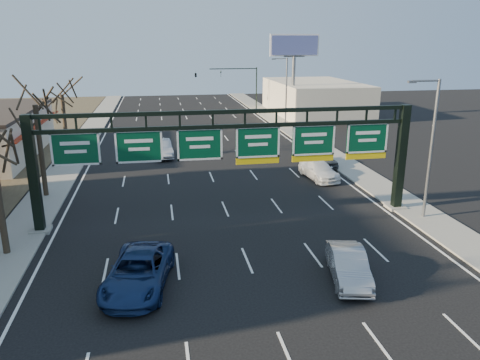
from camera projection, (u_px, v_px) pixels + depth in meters
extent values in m
plane|color=black|center=(255.00, 278.00, 23.03)|extent=(160.00, 160.00, 0.00)
cube|color=gray|center=(59.00, 177.00, 39.71)|extent=(3.00, 120.00, 0.12)
cube|color=gray|center=(344.00, 164.00, 44.02)|extent=(3.00, 120.00, 0.12)
cube|color=white|center=(209.00, 171.00, 41.88)|extent=(21.60, 120.00, 0.01)
cube|color=black|center=(33.00, 175.00, 27.56)|extent=(0.55, 0.55, 7.20)
cube|color=gray|center=(41.00, 230.00, 28.57)|extent=(1.20, 1.20, 0.20)
cube|color=black|center=(401.00, 158.00, 31.50)|extent=(0.55, 0.55, 7.20)
cube|color=gray|center=(396.00, 207.00, 32.51)|extent=(1.20, 1.20, 0.20)
cube|color=black|center=(229.00, 112.00, 28.54)|extent=(23.40, 0.25, 0.25)
cube|color=black|center=(229.00, 126.00, 28.80)|extent=(23.40, 0.25, 0.25)
cube|color=#043F24|center=(76.00, 149.00, 27.55)|extent=(2.80, 0.10, 2.00)
cube|color=#043F24|center=(139.00, 146.00, 28.17)|extent=(2.80, 0.10, 2.00)
cube|color=#043F24|center=(200.00, 144.00, 28.79)|extent=(2.80, 0.10, 2.00)
cube|color=#043F24|center=(258.00, 142.00, 29.41)|extent=(2.80, 0.10, 2.00)
cube|color=yellow|center=(258.00, 161.00, 29.76)|extent=(2.80, 0.10, 0.40)
cube|color=#043F24|center=(314.00, 140.00, 30.02)|extent=(2.80, 0.10, 2.00)
cube|color=yellow|center=(313.00, 158.00, 30.38)|extent=(2.80, 0.10, 0.40)
cube|color=#043F24|center=(367.00, 138.00, 30.64)|extent=(2.80, 0.10, 2.00)
cube|color=yellow|center=(366.00, 156.00, 30.99)|extent=(2.80, 0.10, 0.40)
cube|color=maroon|center=(35.00, 126.00, 46.74)|extent=(1.20, 18.00, 0.40)
cube|color=#BFB49E|center=(314.00, 98.00, 72.80)|extent=(12.00, 20.00, 5.00)
cylinder|color=black|center=(41.00, 150.00, 33.99)|extent=(0.36, 0.36, 6.84)
cylinder|color=black|center=(65.00, 128.00, 43.47)|extent=(0.36, 0.36, 6.46)
cylinder|color=slate|center=(431.00, 150.00, 29.47)|extent=(0.20, 0.20, 9.00)
cylinder|color=slate|center=(426.00, 79.00, 28.05)|extent=(1.80, 0.12, 0.12)
cube|color=slate|center=(412.00, 80.00, 27.91)|extent=(0.50, 0.22, 0.15)
cylinder|color=slate|center=(286.00, 92.00, 61.52)|extent=(0.20, 0.20, 9.00)
cylinder|color=slate|center=(280.00, 58.00, 60.10)|extent=(1.80, 0.12, 0.12)
cube|color=slate|center=(274.00, 58.00, 59.96)|extent=(0.50, 0.22, 0.15)
cylinder|color=slate|center=(293.00, 89.00, 66.67)|extent=(0.50, 0.50, 9.00)
cube|color=slate|center=(294.00, 56.00, 65.37)|extent=(3.00, 0.30, 0.20)
cube|color=white|center=(294.00, 45.00, 64.94)|extent=(7.00, 0.30, 3.00)
cube|color=#4E589C|center=(295.00, 45.00, 64.75)|extent=(6.60, 0.05, 2.60)
cylinder|color=black|center=(256.00, 89.00, 75.84)|extent=(0.18, 0.18, 7.00)
cylinder|color=black|center=(233.00, 69.00, 74.25)|extent=(7.60, 0.14, 0.14)
imported|color=black|center=(221.00, 74.00, 74.14)|extent=(0.20, 0.20, 1.00)
imported|color=black|center=(196.00, 74.00, 73.47)|extent=(0.54, 0.54, 1.62)
imported|color=navy|center=(138.00, 272.00, 21.97)|extent=(3.74, 6.27, 1.63)
imported|color=#A2A2A7|center=(348.00, 265.00, 22.70)|extent=(2.52, 4.83, 1.51)
imported|color=white|center=(319.00, 170.00, 39.41)|extent=(2.63, 5.25, 1.46)
imported|color=#424648|center=(322.00, 158.00, 43.31)|extent=(2.18, 4.42, 1.45)
imported|color=#B2B2B7|center=(162.00, 148.00, 46.67)|extent=(2.27, 5.24, 1.68)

